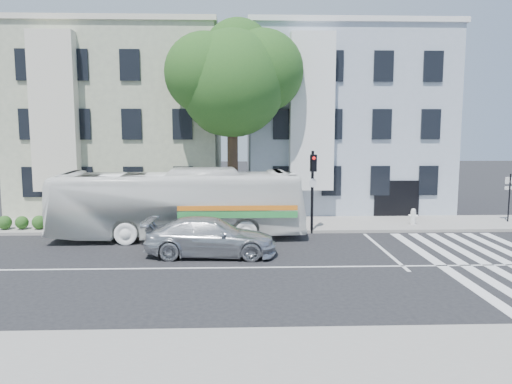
{
  "coord_description": "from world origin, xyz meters",
  "views": [
    {
      "loc": [
        0.3,
        -18.13,
        5.19
      ],
      "look_at": [
        1.07,
        3.55,
        2.4
      ],
      "focal_mm": 35.0,
      "sensor_mm": 36.0,
      "label": 1
    }
  ],
  "objects_px": {
    "bus": "(179,204)",
    "fire_hydrant": "(413,216)",
    "sedan": "(211,237)",
    "traffic_signal": "(313,181)"
  },
  "relations": [
    {
      "from": "traffic_signal",
      "to": "fire_hydrant",
      "type": "height_order",
      "value": "traffic_signal"
    },
    {
      "from": "bus",
      "to": "sedan",
      "type": "relative_size",
      "value": 2.2
    },
    {
      "from": "traffic_signal",
      "to": "fire_hydrant",
      "type": "xyz_separation_m",
      "value": [
        5.56,
        1.46,
        -2.06
      ]
    },
    {
      "from": "bus",
      "to": "traffic_signal",
      "type": "bearing_deg",
      "value": -86.03
    },
    {
      "from": "bus",
      "to": "sedan",
      "type": "height_order",
      "value": "bus"
    },
    {
      "from": "sedan",
      "to": "bus",
      "type": "bearing_deg",
      "value": 30.05
    },
    {
      "from": "bus",
      "to": "fire_hydrant",
      "type": "relative_size",
      "value": 13.9
    },
    {
      "from": "sedan",
      "to": "traffic_signal",
      "type": "height_order",
      "value": "traffic_signal"
    },
    {
      "from": "fire_hydrant",
      "to": "traffic_signal",
      "type": "bearing_deg",
      "value": -165.34
    },
    {
      "from": "bus",
      "to": "traffic_signal",
      "type": "height_order",
      "value": "traffic_signal"
    }
  ]
}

